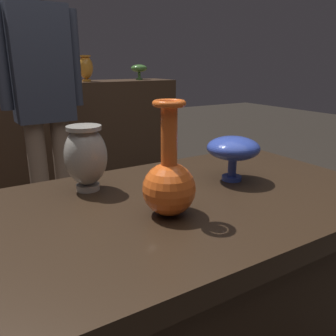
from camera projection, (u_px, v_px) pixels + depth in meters
The scene contains 9 objects.
display_plinth at pixel (167, 329), 0.97m from camera, with size 1.20×0.64×0.80m.
back_display_shelf at pixel (27, 146), 2.75m from camera, with size 2.60×0.40×0.99m.
vase_centerpiece at pixel (169, 182), 0.77m from camera, with size 0.12×0.12×0.26m.
vase_tall_behind at pixel (233, 149), 0.99m from camera, with size 0.15×0.15×0.13m.
vase_left_accent at pixel (86, 156), 0.91m from camera, with size 0.11×0.11×0.18m.
shelf_vase_center at pixel (19, 71), 2.52m from camera, with size 0.10×0.10×0.17m.
shelf_vase_right at pixel (86, 67), 2.79m from camera, with size 0.12×0.12×0.21m.
shelf_vase_far_right at pixel (139, 69), 3.10m from camera, with size 0.15×0.15×0.13m.
visitor_center_back at pixel (43, 94), 1.96m from camera, with size 0.47×0.20×1.64m.
Camera 1 is at (-0.41, -0.68, 1.13)m, focal length 36.34 mm.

